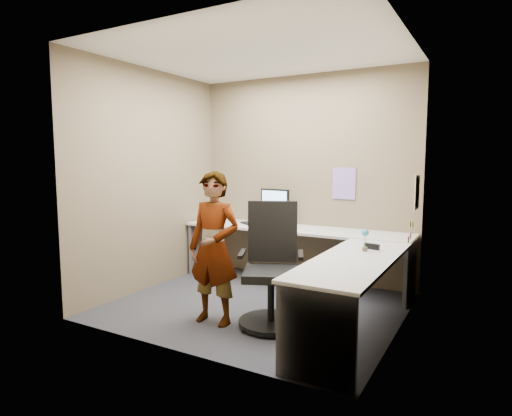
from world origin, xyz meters
The scene contains 21 objects.
ground centered at (0.00, 0.00, 0.00)m, with size 3.00×3.00×0.00m, color #26262B.
wall_back centered at (0.00, 1.30, 1.35)m, with size 3.00×3.00×0.00m, color brown.
wall_right centered at (1.50, 0.00, 1.35)m, with size 2.70×2.70×0.00m, color brown.
wall_left centered at (-1.50, 0.00, 1.35)m, with size 2.70×2.70×0.00m, color brown.
ceiling centered at (0.00, 0.00, 2.70)m, with size 3.00×3.00×0.00m, color white.
desk centered at (0.44, 0.39, 0.59)m, with size 2.98×2.58×0.73m.
paper_ream centered at (-0.35, 1.12, 0.76)m, with size 0.28×0.20×0.06m, color red.
monitor centered at (-0.35, 1.14, 1.03)m, with size 0.44×0.16×0.42m.
laptop centered at (-0.58, 1.06, 0.79)m, with size 0.44×0.43×0.24m.
trackball_mouse centered at (-0.35, 0.91, 0.76)m, with size 0.12×0.08×0.07m.
origami centered at (-0.15, 0.90, 0.76)m, with size 0.10×0.10×0.06m, color white.
stapler centered at (1.21, 0.15, 0.76)m, with size 0.15×0.04×0.06m, color black.
flower centered at (1.17, 0.03, 0.87)m, with size 0.07×0.07×0.22m.
calendar_purple centered at (0.55, 1.29, 1.30)m, with size 0.30×0.01×0.40m, color #846BB7.
calendar_white centered at (1.49, 0.90, 1.25)m, with size 0.01×0.28×0.38m, color white.
sticky_note_a centered at (1.49, 0.55, 0.95)m, with size 0.01×0.07×0.07m, color #F2E059.
sticky_note_b centered at (1.49, 0.60, 0.82)m, with size 0.01×0.07×0.07m, color pink.
sticky_note_c centered at (1.49, 0.48, 0.80)m, with size 0.01×0.07×0.07m, color pink.
sticky_note_d centered at (1.49, 0.70, 0.92)m, with size 0.01×0.07×0.07m, color #F2E059.
office_chair centered at (0.39, -0.39, 0.48)m, with size 0.68×0.68×1.17m.
person centered at (-0.12, -0.62, 0.74)m, with size 0.54×0.36×1.49m, color #999399.
Camera 1 is at (2.23, -3.97, 1.60)m, focal length 30.00 mm.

